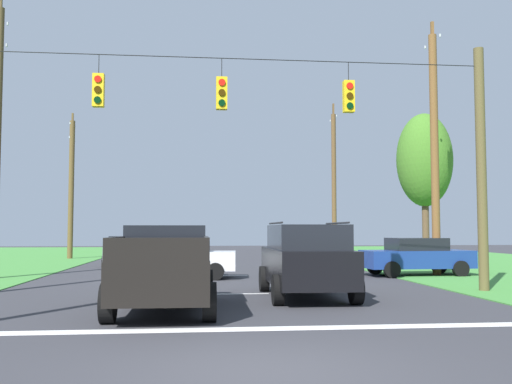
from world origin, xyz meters
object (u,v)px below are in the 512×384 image
object	(u,v)px
utility_pole_mid_right	(435,151)
utility_pole_far_left	(71,186)
pickup_truck	(165,268)
suv_black	(306,259)
distant_car_crossing_white	(179,258)
distant_car_far_parked	(416,256)
distant_car_oncoming	(128,250)
overhead_signal_span	(228,154)
tree_roadside_right	(424,161)
utility_pole_far_right	(334,183)

from	to	relation	value
utility_pole_mid_right	utility_pole_far_left	distance (m)	23.41
pickup_truck	suv_black	distance (m)	4.24
distant_car_crossing_white	distant_car_far_parked	distance (m)	9.49
distant_car_far_parked	suv_black	bearing A→B (deg)	-130.02
distant_car_oncoming	suv_black	bearing A→B (deg)	-66.88
pickup_truck	suv_black	size ratio (longest dim) A/B	1.12
distant_car_crossing_white	utility_pole_mid_right	bearing A→B (deg)	1.71
overhead_signal_span	pickup_truck	xyz separation A→B (m)	(-1.63, -3.04, -3.08)
utility_pole_mid_right	suv_black	bearing A→B (deg)	-133.77
suv_black	distant_car_oncoming	world-z (taller)	suv_black
suv_black	tree_roadside_right	bearing A→B (deg)	55.44
utility_pole_mid_right	utility_pole_far_left	world-z (taller)	utility_pole_mid_right
pickup_truck	tree_roadside_right	size ratio (longest dim) A/B	0.70
overhead_signal_span	utility_pole_mid_right	distance (m)	10.76
distant_car_crossing_white	utility_pole_far_right	distance (m)	20.80
distant_car_oncoming	utility_pole_far_right	distance (m)	16.63
pickup_truck	suv_black	world-z (taller)	suv_black
distant_car_crossing_white	tree_roadside_right	size ratio (longest dim) A/B	0.58
tree_roadside_right	distant_car_oncoming	bearing A→B (deg)	169.22
distant_car_oncoming	utility_pole_far_left	size ratio (longest dim) A/B	0.47
distant_car_far_parked	overhead_signal_span	bearing A→B (deg)	-143.00
suv_black	distant_car_oncoming	xyz separation A→B (m)	(-6.44, 15.09, -0.27)
distant_car_crossing_white	tree_roadside_right	xyz separation A→B (m)	(12.05, 5.52, 4.52)
utility_pole_far_left	tree_roadside_right	world-z (taller)	utility_pole_far_left
distant_car_far_parked	utility_pole_far_left	size ratio (longest dim) A/B	0.47
distant_car_far_parked	tree_roadside_right	xyz separation A→B (m)	(2.56, 5.25, 4.52)
overhead_signal_span	distant_car_far_parked	size ratio (longest dim) A/B	3.57
utility_pole_mid_right	utility_pole_far_right	bearing A→B (deg)	90.08
distant_car_crossing_white	distant_car_oncoming	bearing A→B (deg)	108.78
overhead_signal_span	distant_car_oncoming	world-z (taller)	overhead_signal_span
overhead_signal_span	tree_roadside_right	world-z (taller)	tree_roadside_right
overhead_signal_span	utility_pole_far_right	xyz separation A→B (m)	(8.81, 23.25, 1.10)
utility_pole_far_right	tree_roadside_right	xyz separation A→B (m)	(1.72, -12.00, 0.16)
distant_car_oncoming	distant_car_crossing_white	bearing A→B (deg)	-71.22
pickup_truck	utility_pole_mid_right	size ratio (longest dim) A/B	0.52
utility_pole_far_left	tree_roadside_right	xyz separation A→B (m)	(19.30, -10.21, 0.69)
utility_pole_far_left	pickup_truck	bearing A→B (deg)	-73.77
overhead_signal_span	pickup_truck	world-z (taller)	overhead_signal_span
overhead_signal_span	distant_car_crossing_white	distance (m)	6.77
suv_black	utility_pole_mid_right	world-z (taller)	utility_pole_mid_right
distant_car_crossing_white	utility_pole_far_right	size ratio (longest dim) A/B	0.41
suv_black	distant_car_crossing_white	xyz separation A→B (m)	(-3.60, 6.74, -0.27)
suv_black	distant_car_far_parked	xyz separation A→B (m)	(5.89, 7.01, -0.27)
suv_black	distant_car_oncoming	distance (m)	16.41
utility_pole_mid_right	tree_roadside_right	world-z (taller)	utility_pole_mid_right
distant_car_crossing_white	distant_car_far_parked	bearing A→B (deg)	1.65
utility_pole_mid_right	pickup_truck	bearing A→B (deg)	-139.05
utility_pole_far_left	tree_roadside_right	distance (m)	21.84
overhead_signal_span	tree_roadside_right	bearing A→B (deg)	46.91
pickup_truck	distant_car_far_parked	xyz separation A→B (m)	(9.61, 9.05, -0.18)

